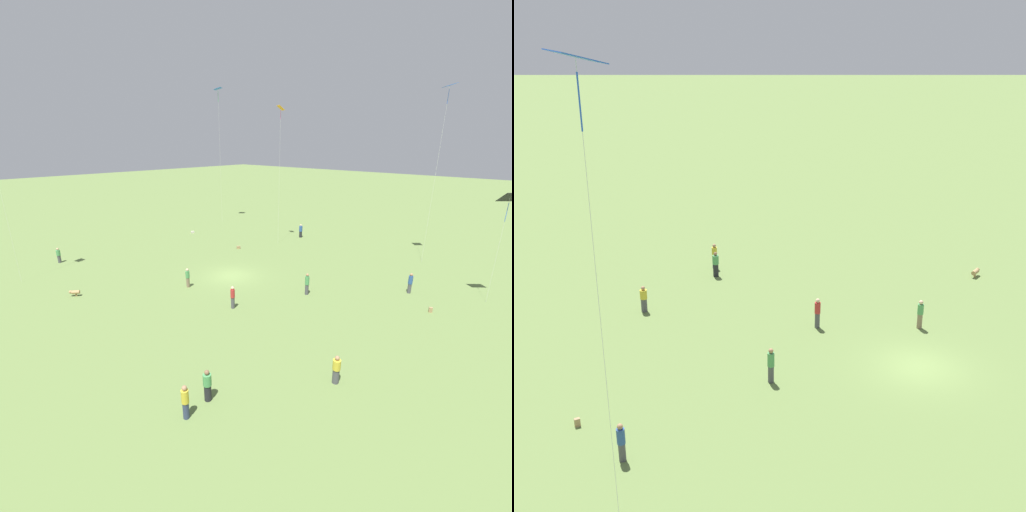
% 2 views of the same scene
% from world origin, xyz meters
% --- Properties ---
extents(ground_plane, '(240.00, 240.00, 0.00)m').
position_xyz_m(ground_plane, '(0.00, 0.00, 0.00)').
color(ground_plane, olive).
extents(person_0, '(0.47, 0.47, 1.70)m').
position_xyz_m(person_0, '(4.35, -0.84, 0.86)').
color(person_0, '#847056').
rests_on(person_0, ground_plane).
extents(person_1, '(0.58, 0.58, 1.70)m').
position_xyz_m(person_1, '(11.88, 11.12, 0.84)').
color(person_1, '#232328').
rests_on(person_1, ground_plane).
extents(person_2, '(0.46, 0.46, 1.78)m').
position_xyz_m(person_2, '(4.41, 4.90, 0.91)').
color(person_2, '#4C4C51').
rests_on(person_2, ground_plane).
extents(person_3, '(0.42, 0.42, 1.84)m').
position_xyz_m(person_3, '(-1.44, 7.51, 0.93)').
color(person_3, '#4C4C51').
rests_on(person_3, ground_plane).
extents(person_4, '(0.55, 0.55, 1.61)m').
position_xyz_m(person_4, '(6.52, 14.97, 0.79)').
color(person_4, '#4C4C51').
rests_on(person_4, ground_plane).
extents(person_6, '(0.48, 0.48, 1.75)m').
position_xyz_m(person_6, '(13.28, 11.30, 0.88)').
color(person_6, '#333D5B').
rests_on(person_6, ground_plane).
extents(person_7, '(0.38, 0.38, 1.75)m').
position_xyz_m(person_7, '(-7.51, 13.55, 0.88)').
color(person_7, '#4C4C51').
rests_on(person_7, ground_plane).
extents(kite_4, '(1.43, 1.42, 16.93)m').
position_xyz_m(kite_4, '(-16.44, 11.56, 16.04)').
color(kite_4, blue).
rests_on(kite_4, ground_plane).
extents(dog_0, '(0.77, 0.67, 0.53)m').
position_xyz_m(dog_0, '(11.81, -6.01, 0.35)').
color(dog_0, tan).
rests_on(dog_0, ground_plane).
extents(picnic_bag_1, '(0.26, 0.29, 0.39)m').
position_xyz_m(picnic_bag_1, '(-5.12, 15.99, 0.20)').
color(picnic_bag_1, '#A58459').
rests_on(picnic_bag_1, ground_plane).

